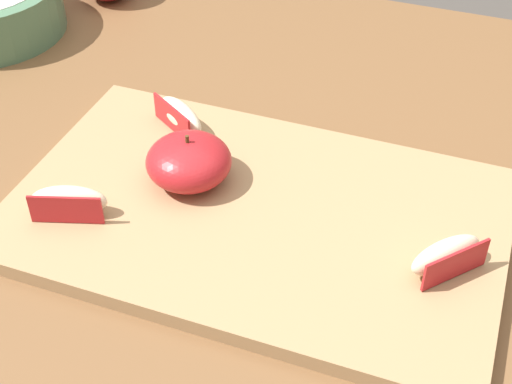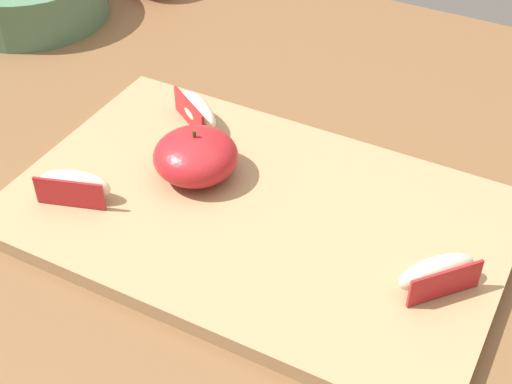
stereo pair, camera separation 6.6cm
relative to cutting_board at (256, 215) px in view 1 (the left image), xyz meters
name	(u,v)px [view 1 (the left image)]	position (x,y,z in m)	size (l,w,h in m)	color
dining_table	(345,255)	(0.07, 0.09, -0.11)	(1.49, 0.82, 0.76)	brown
cutting_board	(256,215)	(0.00, 0.00, 0.00)	(0.45, 0.28, 0.02)	#A37F56
apple_half_skin_up	(189,161)	(-0.07, 0.02, 0.03)	(0.08, 0.08, 0.05)	#B21E23
apple_wedge_front	(69,201)	(-0.15, -0.07, 0.02)	(0.07, 0.04, 0.03)	beige
apple_wedge_near_knife	(447,256)	(0.17, -0.02, 0.02)	(0.06, 0.07, 0.03)	beige
apple_wedge_left	(180,116)	(-0.12, 0.09, 0.02)	(0.07, 0.06, 0.03)	beige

